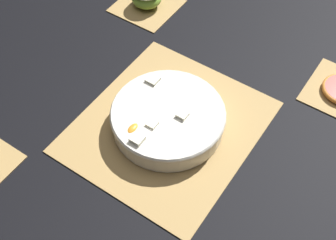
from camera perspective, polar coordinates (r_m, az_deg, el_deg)
ground_plane at (r=1.08m, az=-0.00°, el=-0.86°), size 6.00×6.00×0.00m
bamboo_mat_center at (r=1.07m, az=-0.00°, el=-0.76°), size 0.43×0.38×0.01m
coaster_mat_near_left at (r=1.38m, az=-2.58°, el=13.78°), size 0.17×0.17×0.01m
fruit_salad_bowl at (r=1.05m, az=-0.03°, el=0.34°), size 0.26×0.26×0.06m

